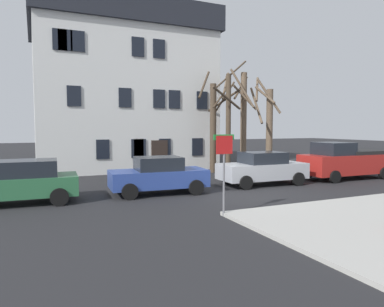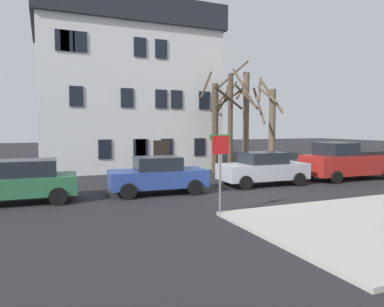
{
  "view_description": "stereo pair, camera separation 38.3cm",
  "coord_description": "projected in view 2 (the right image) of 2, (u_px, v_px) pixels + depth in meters",
  "views": [
    {
      "loc": [
        -8.28,
        -13.06,
        2.98
      ],
      "look_at": [
        -1.23,
        2.67,
        1.67
      ],
      "focal_mm": 33.04,
      "sensor_mm": 36.0,
      "label": 1
    },
    {
      "loc": [
        -7.93,
        -13.21,
        2.98
      ],
      "look_at": [
        -1.23,
        2.67,
        1.67
      ],
      "focal_mm": 33.04,
      "sensor_mm": 36.0,
      "label": 2
    }
  ],
  "objects": [
    {
      "name": "pickup_truck_red",
      "position": [
        348.0,
        161.0,
        20.04
      ],
      "size": [
        5.46,
        2.34,
        2.11
      ],
      "color": "#AD231E",
      "rests_on": "ground_plane"
    },
    {
      "name": "tree_bare_end",
      "position": [
        271.0,
        124.0,
        24.22
      ],
      "size": [
        1.54,
        2.48,
        6.51
      ],
      "color": "brown",
      "rests_on": "ground_plane"
    },
    {
      "name": "car_green_wagon",
      "position": [
        17.0,
        181.0,
        13.72
      ],
      "size": [
        4.5,
        2.27,
        1.69
      ],
      "color": "#2D6B42",
      "rests_on": "ground_plane"
    },
    {
      "name": "car_silver_sedan",
      "position": [
        263.0,
        169.0,
        18.04
      ],
      "size": [
        4.57,
        2.19,
        1.7
      ],
      "color": "#B7BABF",
      "rests_on": "ground_plane"
    },
    {
      "name": "tree_bare_near",
      "position": [
        216.0,
        124.0,
        22.93
      ],
      "size": [
        2.83,
        3.38,
        6.68
      ],
      "color": "#4C3D2D",
      "rests_on": "ground_plane"
    },
    {
      "name": "building_main",
      "position": [
        125.0,
        90.0,
        26.44
      ],
      "size": [
        12.49,
        9.25,
        11.33
      ],
      "color": "white",
      "rests_on": "ground_plane"
    },
    {
      "name": "tree_bare_far",
      "position": [
        244.0,
        115.0,
        23.91
      ],
      "size": [
        2.42,
        3.0,
        6.86
      ],
      "color": "brown",
      "rests_on": "ground_plane"
    },
    {
      "name": "tree_bare_mid",
      "position": [
        230.0,
        119.0,
        22.63
      ],
      "size": [
        2.52,
        1.74,
        7.35
      ],
      "color": "#4C3D2D",
      "rests_on": "ground_plane"
    },
    {
      "name": "car_blue_sedan",
      "position": [
        158.0,
        175.0,
        15.72
      ],
      "size": [
        4.37,
        2.25,
        1.65
      ],
      "color": "#2D4799",
      "rests_on": "ground_plane"
    },
    {
      "name": "ground_plane",
      "position": [
        242.0,
        195.0,
        15.44
      ],
      "size": [
        120.0,
        120.0,
        0.0
      ],
      "primitive_type": "plane",
      "color": "#262628"
    },
    {
      "name": "street_sign_pole",
      "position": [
        220.0,
        159.0,
        11.58
      ],
      "size": [
        0.76,
        0.07,
        2.73
      ],
      "color": "slate",
      "rests_on": "ground_plane"
    }
  ]
}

